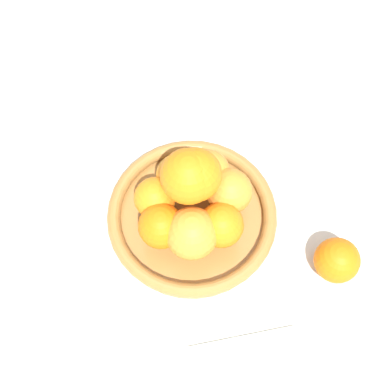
# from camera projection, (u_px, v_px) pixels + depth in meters

# --- Properties ---
(ground_plane) EXTENTS (4.00, 4.00, 0.00)m
(ground_plane) POSITION_uv_depth(u_px,v_px,m) (192.00, 221.00, 0.87)
(ground_plane) COLOR beige
(fruit_bowl) EXTENTS (0.27, 0.27, 0.04)m
(fruit_bowl) POSITION_uv_depth(u_px,v_px,m) (192.00, 216.00, 0.85)
(fruit_bowl) COLOR #A57238
(fruit_bowl) RESTS_ON ground_plane
(orange_pile) EXTENTS (0.17, 0.19, 0.14)m
(orange_pile) POSITION_uv_depth(u_px,v_px,m) (193.00, 196.00, 0.79)
(orange_pile) COLOR orange
(orange_pile) RESTS_ON fruit_bowl
(stray_orange) EXTENTS (0.07, 0.07, 0.07)m
(stray_orange) POSITION_uv_depth(u_px,v_px,m) (337.00, 260.00, 0.81)
(stray_orange) COLOR orange
(stray_orange) RESTS_ON ground_plane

